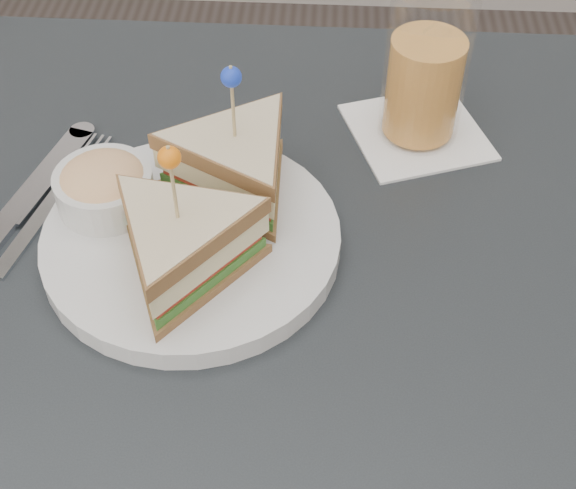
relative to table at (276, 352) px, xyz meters
The scene contains 5 objects.
table is the anchor object (origin of this frame).
plate_meal 0.15m from the table, 141.61° to the left, with size 0.32×0.32×0.15m.
cutlery_fork 0.24m from the table, 152.68° to the left, with size 0.06×0.19×0.01m.
cutlery_knife 0.26m from the table, 162.23° to the left, with size 0.08×0.24×0.01m.
drink_set 0.29m from the table, 60.04° to the left, with size 0.16×0.16×0.15m.
Camera 1 is at (0.04, -0.41, 1.24)m, focal length 50.00 mm.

